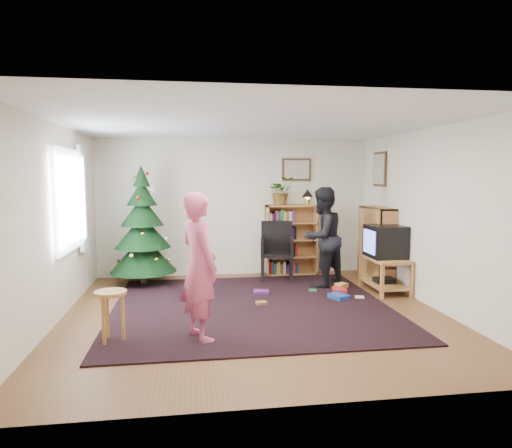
{
  "coord_description": "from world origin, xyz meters",
  "views": [
    {
      "loc": [
        -0.83,
        -5.88,
        1.83
      ],
      "look_at": [
        0.17,
        0.96,
        1.1
      ],
      "focal_mm": 32.0,
      "sensor_mm": 36.0,
      "label": 1
    }
  ],
  "objects": [
    {
      "name": "potted_plant",
      "position": [
        0.83,
        2.34,
        1.56
      ],
      "size": [
        0.49,
        0.44,
        0.52
      ],
      "primitive_type": "imported",
      "rotation": [
        0.0,
        0.0,
        0.08
      ],
      "color": "gray",
      "rests_on": "bookshelf_back"
    },
    {
      "name": "floor",
      "position": [
        0.0,
        0.0,
        0.0
      ],
      "size": [
        5.0,
        5.0,
        0.0
      ],
      "primitive_type": "plane",
      "color": "brown",
      "rests_on": "ground"
    },
    {
      "name": "person_by_chair",
      "position": [
        1.31,
        1.3,
        0.83
      ],
      "size": [
        1.01,
        0.96,
        1.65
      ],
      "primitive_type": "imported",
      "rotation": [
        0.0,
        0.0,
        3.71
      ],
      "color": "black",
      "rests_on": "rug"
    },
    {
      "name": "wall_right",
      "position": [
        2.5,
        0.0,
        1.25
      ],
      "size": [
        0.02,
        5.0,
        2.5
      ],
      "primitive_type": "cube",
      "color": "silver",
      "rests_on": "floor"
    },
    {
      "name": "armchair",
      "position": [
        0.67,
        2.02,
        0.55
      ],
      "size": [
        0.65,
        0.66,
        1.02
      ],
      "rotation": [
        0.0,
        0.0,
        -0.18
      ],
      "color": "black",
      "rests_on": "rug"
    },
    {
      "name": "wall_back",
      "position": [
        0.0,
        2.5,
        1.25
      ],
      "size": [
        5.0,
        0.02,
        2.5
      ],
      "primitive_type": "cube",
      "color": "silver",
      "rests_on": "floor"
    },
    {
      "name": "floor_clutter",
      "position": [
        1.08,
        0.74,
        0.04
      ],
      "size": [
        1.71,
        0.99,
        0.08
      ],
      "color": "#A51E19",
      "rests_on": "rug"
    },
    {
      "name": "bookshelf_right",
      "position": [
        2.34,
        1.49,
        0.66
      ],
      "size": [
        0.3,
        0.95,
        1.3
      ],
      "rotation": [
        0.0,
        0.0,
        1.57
      ],
      "color": "#AE693E",
      "rests_on": "floor"
    },
    {
      "name": "curtain",
      "position": [
        -2.43,
        1.3,
        1.5
      ],
      "size": [
        0.06,
        0.35,
        1.6
      ],
      "primitive_type": "cube",
      "color": "silver",
      "rests_on": "wall_left"
    },
    {
      "name": "ceiling",
      "position": [
        0.0,
        0.0,
        2.5
      ],
      "size": [
        5.0,
        5.0,
        0.0
      ],
      "primitive_type": "plane",
      "rotation": [
        3.14,
        0.0,
        0.0
      ],
      "color": "white",
      "rests_on": "wall_back"
    },
    {
      "name": "bookshelf_back",
      "position": [
        1.03,
        2.34,
        0.66
      ],
      "size": [
        0.95,
        0.3,
        1.3
      ],
      "color": "#AE693E",
      "rests_on": "floor"
    },
    {
      "name": "crt_tv",
      "position": [
        2.22,
        0.87,
        0.8
      ],
      "size": [
        0.54,
        0.58,
        0.51
      ],
      "color": "black",
      "rests_on": "tv_stand"
    },
    {
      "name": "stool",
      "position": [
        -1.7,
        -0.85,
        0.45
      ],
      "size": [
        0.35,
        0.35,
        0.58
      ],
      "color": "#AE693E",
      "rests_on": "floor"
    },
    {
      "name": "tv_stand",
      "position": [
        2.22,
        0.87,
        0.33
      ],
      "size": [
        0.53,
        0.95,
        0.55
      ],
      "color": "#AE693E",
      "rests_on": "floor"
    },
    {
      "name": "wall_front",
      "position": [
        0.0,
        -2.5,
        1.25
      ],
      "size": [
        5.0,
        0.02,
        2.5
      ],
      "primitive_type": "cube",
      "color": "silver",
      "rests_on": "floor"
    },
    {
      "name": "window_pane",
      "position": [
        -2.47,
        0.6,
        1.5
      ],
      "size": [
        0.04,
        1.2,
        1.4
      ],
      "primitive_type": "cube",
      "color": "silver",
      "rests_on": "wall_left"
    },
    {
      "name": "rug",
      "position": [
        0.0,
        0.3,
        0.01
      ],
      "size": [
        3.8,
        3.6,
        0.02
      ],
      "primitive_type": "cube",
      "color": "black",
      "rests_on": "floor"
    },
    {
      "name": "person_standing",
      "position": [
        -0.74,
        -0.87,
        0.83
      ],
      "size": [
        0.62,
        0.72,
        1.66
      ],
      "primitive_type": "imported",
      "rotation": [
        0.0,
        0.0,
        2.01
      ],
      "color": "#CC5176",
      "rests_on": "rug"
    },
    {
      "name": "picture_back",
      "position": [
        1.15,
        2.48,
        1.95
      ],
      "size": [
        0.55,
        0.03,
        0.42
      ],
      "color": "#4C3319",
      "rests_on": "wall_back"
    },
    {
      "name": "table_lamp",
      "position": [
        1.33,
        2.34,
        1.49
      ],
      "size": [
        0.21,
        0.21,
        0.28
      ],
      "color": "#A57F33",
      "rests_on": "bookshelf_back"
    },
    {
      "name": "picture_right",
      "position": [
        2.48,
        1.75,
        1.95
      ],
      "size": [
        0.03,
        0.5,
        0.6
      ],
      "color": "#4C3319",
      "rests_on": "wall_right"
    },
    {
      "name": "wall_left",
      "position": [
        -2.5,
        0.0,
        1.25
      ],
      "size": [
        0.02,
        5.0,
        2.5
      ],
      "primitive_type": "cube",
      "color": "silver",
      "rests_on": "floor"
    },
    {
      "name": "christmas_tree",
      "position": [
        -1.62,
        1.93,
        0.84
      ],
      "size": [
        1.11,
        1.11,
        2.01
      ],
      "rotation": [
        0.0,
        0.0,
        -0.38
      ],
      "color": "#3F2816",
      "rests_on": "rug"
    }
  ]
}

